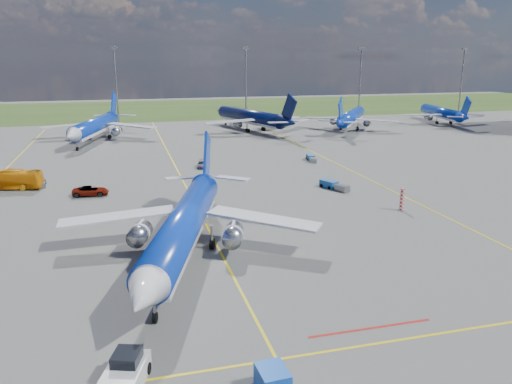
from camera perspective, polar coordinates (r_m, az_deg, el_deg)
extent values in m
plane|color=#595956|center=(52.72, -4.13, -6.79)|extent=(400.00, 400.00, 0.00)
cube|color=#2D4719|center=(199.24, -12.50, 9.20)|extent=(400.00, 80.00, 0.01)
cube|color=yellow|center=(81.01, -8.19, 0.99)|extent=(0.25, 160.00, 0.02)
cube|color=yellow|center=(35.45, 2.39, -18.58)|extent=(60.00, 0.25, 0.02)
cube|color=yellow|center=(98.30, 8.71, 3.48)|extent=(0.25, 120.00, 0.02)
cube|color=#A5140F|center=(39.76, 12.95, -14.94)|extent=(10.00, 0.25, 0.02)
cylinder|color=slate|center=(158.31, -15.67, 11.52)|extent=(0.50, 0.50, 22.00)
cube|color=slate|center=(158.09, -15.97, 15.61)|extent=(2.20, 0.50, 0.80)
cylinder|color=slate|center=(163.03, -1.17, 12.16)|extent=(0.50, 0.50, 22.00)
cube|color=slate|center=(162.81, -1.19, 16.14)|extent=(2.20, 0.50, 0.80)
cylinder|color=slate|center=(176.90, 11.80, 12.09)|extent=(0.50, 0.50, 22.00)
cube|color=slate|center=(176.71, 12.01, 15.75)|extent=(2.20, 0.50, 0.80)
cylinder|color=slate|center=(198.02, 22.43, 11.59)|extent=(0.50, 0.50, 22.00)
cube|color=slate|center=(197.85, 22.77, 14.84)|extent=(2.20, 0.50, 0.80)
cylinder|color=red|center=(68.54, 16.33, -0.82)|extent=(0.50, 0.50, 3.00)
cube|color=silver|center=(33.73, -14.77, -19.79)|extent=(3.45, 4.71, 1.31)
cube|color=black|center=(33.70, -14.55, -17.95)|extent=(2.10, 2.23, 0.91)
cube|color=slate|center=(35.84, -13.41, -17.59)|extent=(1.01, 2.37, 0.20)
cube|color=blue|center=(32.05, 1.90, -20.85)|extent=(1.84, 2.24, 1.72)
imported|color=orange|center=(85.52, -26.62, 1.28)|extent=(10.99, 5.05, 2.98)
imported|color=#999999|center=(76.90, -18.39, 0.12)|extent=(5.29, 2.75, 1.42)
imported|color=#999999|center=(92.19, -6.18, 3.17)|extent=(2.59, 4.47, 1.22)
cube|color=#1B58A7|center=(78.29, 8.32, 0.91)|extent=(2.45, 3.10, 1.16)
cube|color=slate|center=(76.54, 9.81, 0.43)|extent=(2.00, 2.44, 0.95)
cube|color=#1C58AA|center=(87.02, -23.40, 1.21)|extent=(1.74, 2.66, 1.04)
cube|color=slate|center=(84.64, -23.32, 0.78)|extent=(1.46, 2.07, 0.85)
cube|color=#1A5EA1|center=(99.13, 6.25, 3.97)|extent=(1.72, 2.63, 1.03)
cube|color=slate|center=(96.80, 6.52, 3.63)|extent=(1.44, 2.04, 0.84)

